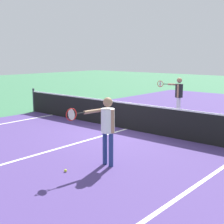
{
  "coord_description": "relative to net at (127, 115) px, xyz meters",
  "views": [
    {
      "loc": [
        6.75,
        -8.67,
        2.61
      ],
      "look_at": [
        0.98,
        -1.94,
        1.0
      ],
      "focal_mm": 50.96,
      "sensor_mm": 36.0,
      "label": 1
    }
  ],
  "objects": [
    {
      "name": "ground_plane",
      "position": [
        0.0,
        0.0,
        -0.49
      ],
      "size": [
        60.0,
        60.0,
        0.0
      ],
      "primitive_type": "plane",
      "color": "#38724C"
    },
    {
      "name": "court_surface_inbounds",
      "position": [
        0.0,
        0.0,
        -0.49
      ],
      "size": [
        10.62,
        24.4,
        0.0
      ],
      "primitive_type": "cube",
      "color": "#4C387A",
      "rests_on": "ground_plane"
    },
    {
      "name": "line_center_service",
      "position": [
        0.0,
        -3.2,
        -0.49
      ],
      "size": [
        0.1,
        6.4,
        0.01
      ],
      "primitive_type": "cube",
      "color": "white",
      "rests_on": "ground_plane"
    },
    {
      "name": "net",
      "position": [
        0.0,
        0.0,
        0.0
      ],
      "size": [
        10.98,
        0.09,
        1.07
      ],
      "color": "#33383D",
      "rests_on": "ground_plane"
    },
    {
      "name": "player_near",
      "position": [
        1.95,
        -3.26,
        0.53
      ],
      "size": [
        0.62,
        1.17,
        1.64
      ],
      "color": "navy",
      "rests_on": "ground_plane"
    },
    {
      "name": "player_far",
      "position": [
        0.17,
        3.32,
        0.53
      ],
      "size": [
        1.22,
        0.41,
        1.65
      ],
      "color": "white",
      "rests_on": "ground_plane"
    },
    {
      "name": "tennis_ball_mid_court",
      "position": [
        1.52,
        -4.19,
        -0.46
      ],
      "size": [
        0.07,
        0.07,
        0.07
      ],
      "primitive_type": "sphere",
      "color": "#CCE033",
      "rests_on": "ground_plane"
    }
  ]
}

